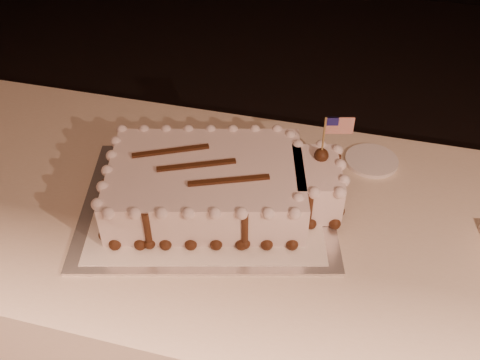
% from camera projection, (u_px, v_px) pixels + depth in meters
% --- Properties ---
extents(room_shell, '(6.10, 8.10, 2.90)m').
position_uv_depth(room_shell, '(292.00, 169.00, 0.36)').
color(room_shell, black).
rests_on(room_shell, ground).
extents(banquet_table, '(2.40, 0.80, 0.75)m').
position_uv_depth(banquet_table, '(308.00, 323.00, 1.47)').
color(banquet_table, beige).
rests_on(banquet_table, ground).
extents(cake_board, '(0.69, 0.58, 0.01)m').
position_uv_depth(cake_board, '(208.00, 203.00, 1.28)').
color(cake_board, silver).
rests_on(cake_board, banquet_table).
extents(doily, '(0.61, 0.52, 0.00)m').
position_uv_depth(doily, '(208.00, 201.00, 1.28)').
color(doily, white).
rests_on(doily, cake_board).
extents(sheet_cake, '(0.58, 0.41, 0.22)m').
position_uv_depth(sheet_cake, '(220.00, 184.00, 1.25)').
color(sheet_cake, white).
rests_on(sheet_cake, doily).
extents(side_plate, '(0.14, 0.14, 0.01)m').
position_uv_depth(side_plate, '(372.00, 161.00, 1.40)').
color(side_plate, white).
rests_on(side_plate, banquet_table).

